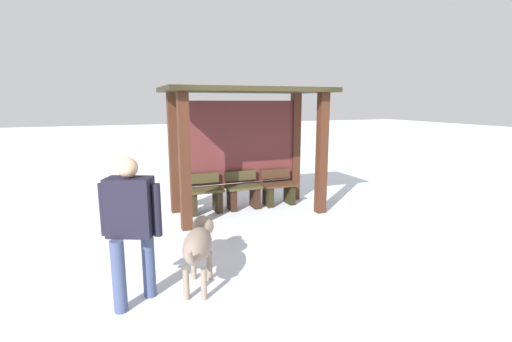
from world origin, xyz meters
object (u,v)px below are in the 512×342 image
person_walking (131,220)px  bench_left_inside (205,197)px  dog (199,244)px  bench_right_inside (279,190)px  bench_center_inside (243,193)px  bus_shelter (244,125)px

person_walking → bench_left_inside: bearing=63.0°
person_walking → dog: bearing=10.0°
bench_right_inside → person_walking: (-3.13, -2.97, 0.64)m
bench_center_inside → bench_right_inside: size_ratio=1.03×
bench_center_inside → dog: (-1.58, -2.84, 0.21)m
person_walking → bench_right_inside: bearing=43.6°
bus_shelter → dog: (-1.58, -2.75, -1.18)m
person_walking → dog: person_walking is taller
dog → bus_shelter: bearing=60.1°
bench_right_inside → dog: 3.72m
bench_left_inside → dog: (-0.78, -2.84, 0.21)m
bench_center_inside → bench_left_inside: bearing=180.0°
person_walking → bus_shelter: bearing=51.1°
dog → bench_right_inside: bearing=50.0°
bench_left_inside → person_walking: 3.40m
bench_right_inside → dog: (-2.39, -2.84, 0.22)m
bench_left_inside → dog: bearing=-105.3°
bench_center_inside → dog: 3.26m
bus_shelter → bench_right_inside: 1.62m
bench_left_inside → bench_right_inside: 1.61m
person_walking → dog: (0.74, 0.13, -0.42)m
bench_left_inside → person_walking: size_ratio=0.47×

